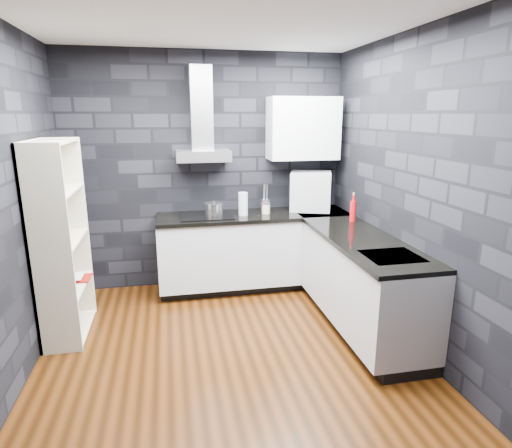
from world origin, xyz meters
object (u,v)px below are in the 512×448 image
object	(u,v)px
pot	(214,209)
appliance_garage	(310,191)
red_bottle	(353,211)
storage_jar	(266,209)
bookshelf	(61,241)
glass_vase	(243,204)
utensil_crock	(265,205)
fruit_bowl	(58,240)

from	to	relation	value
pot	appliance_garage	distance (m)	1.16
appliance_garage	red_bottle	bearing A→B (deg)	-46.92
storage_jar	appliance_garage	distance (m)	0.59
storage_jar	bookshelf	size ratio (longest dim) A/B	0.06
glass_vase	red_bottle	world-z (taller)	glass_vase
glass_vase	red_bottle	xyz separation A→B (m)	(1.09, -0.52, -0.02)
bookshelf	pot	bearing A→B (deg)	42.72
utensil_crock	red_bottle	xyz separation A→B (m)	(0.81, -0.67, 0.04)
glass_vase	bookshelf	size ratio (longest dim) A/B	0.14
utensil_crock	red_bottle	size ratio (longest dim) A/B	0.62
storage_jar	appliance_garage	bearing A→B (deg)	8.32
utensil_crock	red_bottle	world-z (taller)	red_bottle
red_bottle	bookshelf	distance (m)	2.89
utensil_crock	glass_vase	bearing A→B (deg)	-152.73
appliance_garage	utensil_crock	bearing A→B (deg)	-165.05
glass_vase	utensil_crock	size ratio (longest dim) A/B	1.91
utensil_crock	bookshelf	world-z (taller)	bookshelf
red_bottle	appliance_garage	bearing A→B (deg)	113.19
red_bottle	fruit_bowl	size ratio (longest dim) A/B	0.90
glass_vase	fruit_bowl	distance (m)	1.95
bookshelf	fruit_bowl	world-z (taller)	bookshelf
glass_vase	storage_jar	size ratio (longest dim) A/B	2.30
appliance_garage	red_bottle	xyz separation A→B (m)	(0.27, -0.62, -0.12)
pot	red_bottle	distance (m)	1.53
red_bottle	bookshelf	xyz separation A→B (m)	(-2.88, -0.16, -0.11)
glass_vase	bookshelf	world-z (taller)	bookshelf
utensil_crock	fruit_bowl	world-z (taller)	utensil_crock
storage_jar	bookshelf	xyz separation A→B (m)	(-2.06, -0.70, -0.06)
utensil_crock	appliance_garage	size ratio (longest dim) A/B	0.29
glass_vase	fruit_bowl	bearing A→B (deg)	-156.28
storage_jar	appliance_garage	xyz separation A→B (m)	(0.56, 0.08, 0.17)
pot	fruit_bowl	bearing A→B (deg)	-150.38
pot	utensil_crock	xyz separation A→B (m)	(0.61, 0.10, -0.00)
glass_vase	red_bottle	size ratio (longest dim) A/B	1.19
storage_jar	bookshelf	world-z (taller)	bookshelf
glass_vase	utensil_crock	bearing A→B (deg)	27.27
glass_vase	storage_jar	xyz separation A→B (m)	(0.27, 0.02, -0.07)
pot	appliance_garage	xyz separation A→B (m)	(1.15, 0.06, 0.15)
utensil_crock	bookshelf	xyz separation A→B (m)	(-2.07, -0.83, -0.07)
appliance_garage	bookshelf	bearing A→B (deg)	-143.38
pot	fruit_bowl	world-z (taller)	pot
appliance_garage	red_bottle	distance (m)	0.69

